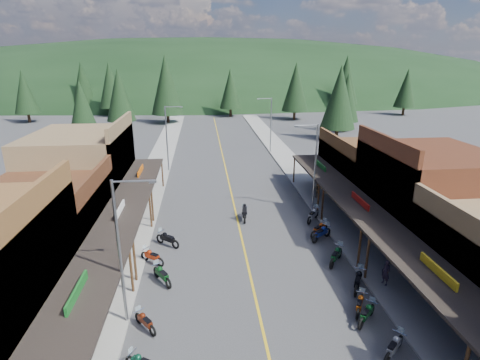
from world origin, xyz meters
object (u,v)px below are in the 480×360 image
object	(u,v)px
pine_10	(119,95)
bike_west_7	(152,256)
streetlight_2	(314,164)
pine_6	(406,88)
pine_3	(230,89)
pedestrian_east_b	(316,188)
bike_east_7	(336,255)
shop_west_3	(84,170)
bike_east_6	(358,280)
pedestrian_east_a	(386,272)
pine_2	(166,85)
bike_east_3	(394,346)
pine_1	(110,85)
bike_west_8	(167,238)
bike_west_5	(145,321)
streetlight_0	(122,247)
pine_0	(24,92)
bike_east_4	(367,313)
bike_east_5	(360,303)
streetlight_3	(270,123)
bike_east_10	(313,214)
shop_east_3	(369,172)
pine_7	(83,84)
pine_4	(296,87)
pine_5	(346,80)
bike_east_9	(319,229)
streetlight_1	(168,136)
bike_east_8	(322,232)
rider_on_bike	(244,213)
pine_8	(82,106)
pine_9	(347,97)
pine_11	(339,97)
bike_west_6	(162,274)
shop_west_2	(46,223)

from	to	relation	value
pine_10	bike_west_7	bearing A→B (deg)	-77.03
streetlight_2	pine_6	distance (m)	68.30
pine_3	pedestrian_east_b	xyz separation A→B (m)	(4.29, -55.03, -5.38)
bike_east_7	pedestrian_east_b	distance (m)	12.49
shop_west_3	pine_3	distance (m)	57.59
bike_east_6	pedestrian_east_a	xyz separation A→B (m)	(1.78, 0.13, 0.33)
pine_2	bike_east_3	bearing A→B (deg)	-76.85
pine_1	bike_west_8	bearing A→B (deg)	-74.81
bike_west_5	streetlight_0	bearing A→B (deg)	104.25
pine_0	bike_east_6	bearing A→B (deg)	-55.09
bike_east_4	bike_east_5	size ratio (longest dim) A/B	1.05
pine_6	bike_east_4	world-z (taller)	pine_6
streetlight_3	shop_west_3	bearing A→B (deg)	-137.96
bike_east_10	bike_west_7	bearing A→B (deg)	-118.08
shop_east_3	pine_7	xyz separation A→B (m)	(-45.75, 64.70, 4.70)
shop_east_3	pine_4	bearing A→B (deg)	85.02
shop_east_3	pine_5	distance (m)	64.22
streetlight_0	pine_10	world-z (taller)	pine_10
pine_4	bike_east_7	world-z (taller)	pine_4
bike_east_10	bike_east_9	bearing A→B (deg)	-57.83
streetlight_1	bike_east_8	world-z (taller)	streetlight_1
bike_east_3	rider_on_bike	bearing A→B (deg)	156.21
shop_east_3	pine_8	bearing A→B (deg)	141.25
pine_1	pine_9	xyz separation A→B (m)	(48.00, -25.00, -0.86)
pine_11	bike_west_7	distance (m)	46.84
pine_2	pine_10	size ratio (longest dim) A/B	1.21
pine_3	bike_east_4	bearing A→B (deg)	-88.77
pine_9	bike_east_8	xyz separation A→B (m)	(-17.91, -42.84, -5.74)
bike_east_9	pine_7	bearing A→B (deg)	168.49
bike_east_8	pedestrian_east_a	bearing A→B (deg)	-19.81
bike_east_4	pedestrian_east_a	bearing A→B (deg)	95.88
pine_4	bike_west_7	world-z (taller)	pine_4
bike_east_6	pedestrian_east_b	bearing A→B (deg)	112.31
pine_3	bike_east_7	world-z (taller)	pine_3
bike_west_8	pine_4	bearing A→B (deg)	17.17
pine_3	bike_east_10	size ratio (longest dim) A/B	4.86
pine_3	pedestrian_east_b	size ratio (longest dim) A/B	5.77
pine_10	bike_east_5	size ratio (longest dim) A/B	6.02
bike_east_10	pedestrian_east_a	xyz separation A→B (m)	(1.66, -9.82, 0.34)
bike_west_5	bike_west_6	distance (m)	4.23
bike_east_10	pedestrian_east_b	xyz separation A→B (m)	(1.86, 5.37, 0.46)
bike_east_4	pedestrian_east_a	distance (m)	3.98
shop_west_2	pine_5	size ratio (longest dim) A/B	0.78
pine_3	pine_9	bearing A→B (deg)	-46.40
bike_east_6	bike_west_6	bearing A→B (deg)	-159.28
bike_west_5	bike_west_6	xyz separation A→B (m)	(0.46, 4.21, 0.09)
pine_11	bike_east_10	bearing A→B (deg)	-112.73
pine_6	bike_west_5	bearing A→B (deg)	-126.36
shop_east_3	pine_3	bearing A→B (deg)	100.11
pedestrian_east_a	bike_west_8	bearing A→B (deg)	-133.19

